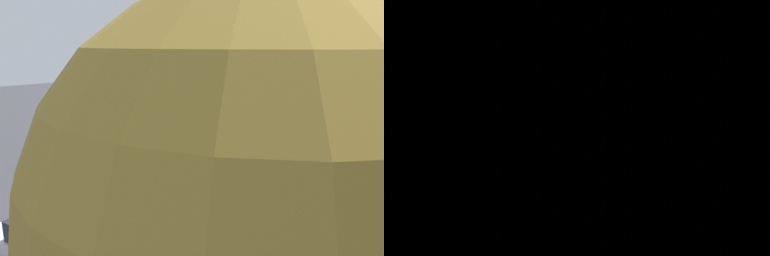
{
  "view_description": "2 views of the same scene",
  "coord_description": "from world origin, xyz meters",
  "views": [
    {
      "loc": [
        11.07,
        -10.75,
        5.48
      ],
      "look_at": [
        -0.69,
        0.96,
        1.54
      ],
      "focal_mm": 33.2,
      "sensor_mm": 36.0,
      "label": 1
    },
    {
      "loc": [
        15.33,
        -0.79,
        7.2
      ],
      "look_at": [
        -0.26,
        0.59,
        1.28
      ],
      "focal_mm": 44.3,
      "sensor_mm": 36.0,
      "label": 2
    }
  ],
  "objects": [
    {
      "name": "ground_plane",
      "position": [
        0.0,
        0.0,
        0.0
      ],
      "size": [
        80.0,
        80.0,
        0.0
      ],
      "primitive_type": "plane",
      "color": "#38383D"
    },
    {
      "name": "traffic_island",
      "position": [
        0.0,
        0.0,
        0.09
      ],
      "size": [
        3.22,
        3.22,
        0.18
      ],
      "primitive_type": "cylinder",
      "color": "gray",
      "rests_on": "ground"
    },
    {
      "name": "monument",
      "position": [
        0.0,
        0.0,
        1.76
      ],
      "size": [
        1.08,
        1.08,
        3.46
      ],
      "color": "#B2AA99",
      "rests_on": "traffic_island"
    },
    {
      "name": "streetlamp",
      "position": [
        2.21,
        0.03,
        4.7
      ],
      "size": [
        3.08,
        0.28,
        7.86
      ],
      "color": "slate",
      "rests_on": "ground"
    },
    {
      "name": "car_white_approaching",
      "position": [
        3.53,
        -7.6,
        0.78
      ],
      "size": [
        4.31,
        2.65,
        1.49
      ],
      "color": "silver",
      "rests_on": "ground"
    },
    {
      "name": "car_red_parked_left",
      "position": [
        -5.79,
        6.23,
        0.75
      ],
      "size": [
        2.98,
        4.31,
        1.44
      ],
      "color": "#B22323",
      "rests_on": "ground"
    },
    {
      "name": "car_blue_waiting",
      "position": [
        -6.49,
        -0.11,
        0.73
      ],
      "size": [
        2.68,
        4.4,
        1.42
      ],
      "color": "#2D479E",
      "rests_on": "ground"
    },
    {
      "name": "car_silver_far_side",
      "position": [
        3.3,
        4.83,
        0.77
      ],
      "size": [
        3.64,
        4.5,
        1.48
      ],
      "color": "#B7BABF",
      "rests_on": "ground"
    },
    {
      "name": "tree_mid_cluster",
      "position": [
        9.18,
        -8.04,
        3.91
      ],
      "size": [
        4.32,
        4.32,
        6.09
      ],
      "color": "brown",
      "rests_on": "ground"
    }
  ]
}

